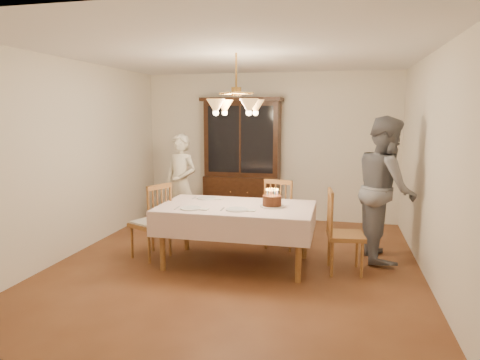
% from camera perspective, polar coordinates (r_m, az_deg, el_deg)
% --- Properties ---
extents(ground, '(5.00, 5.00, 0.00)m').
position_cam_1_polar(ground, '(5.54, -0.48, -11.11)').
color(ground, brown).
rests_on(ground, ground).
extents(room_shell, '(5.00, 5.00, 5.00)m').
position_cam_1_polar(room_shell, '(5.22, -0.50, 5.45)').
color(room_shell, white).
rests_on(room_shell, ground).
extents(dining_table, '(1.90, 1.10, 0.76)m').
position_cam_1_polar(dining_table, '(5.34, -0.49, -4.21)').
color(dining_table, brown).
rests_on(dining_table, ground).
extents(china_hutch, '(1.38, 0.54, 2.16)m').
position_cam_1_polar(china_hutch, '(7.55, 0.32, 2.39)').
color(china_hutch, black).
rests_on(china_hutch, ground).
extents(chair_far_side, '(0.52, 0.50, 1.00)m').
position_cam_1_polar(chair_far_side, '(6.11, 5.61, -4.89)').
color(chair_far_side, brown).
rests_on(chair_far_side, ground).
extents(chair_left_end, '(0.56, 0.57, 1.00)m').
position_cam_1_polar(chair_left_end, '(5.77, -11.79, -5.75)').
color(chair_left_end, brown).
rests_on(chair_left_end, ground).
extents(chair_right_end, '(0.47, 0.49, 1.00)m').
position_cam_1_polar(chair_right_end, '(5.29, 13.75, -7.29)').
color(chair_right_end, brown).
rests_on(chair_right_end, ground).
extents(elderly_woman, '(0.66, 0.53, 1.57)m').
position_cam_1_polar(elderly_woman, '(6.86, -7.90, -0.49)').
color(elderly_woman, '#F3EBCD').
rests_on(elderly_woman, ground).
extents(adult_in_grey, '(0.81, 0.98, 1.87)m').
position_cam_1_polar(adult_in_grey, '(5.83, 18.82, -1.08)').
color(adult_in_grey, slate).
rests_on(adult_in_grey, ground).
extents(birthday_cake, '(0.30, 0.30, 0.22)m').
position_cam_1_polar(birthday_cake, '(5.26, 4.29, -2.85)').
color(birthday_cake, white).
rests_on(birthday_cake, dining_table).
extents(place_setting_near_left, '(0.40, 0.25, 0.02)m').
position_cam_1_polar(place_setting_near_left, '(5.17, -6.47, -3.78)').
color(place_setting_near_left, white).
rests_on(place_setting_near_left, dining_table).
extents(place_setting_near_right, '(0.41, 0.26, 0.02)m').
position_cam_1_polar(place_setting_near_right, '(5.07, -0.29, -3.96)').
color(place_setting_near_right, white).
rests_on(place_setting_near_right, dining_table).
extents(place_setting_far_left, '(0.40, 0.25, 0.02)m').
position_cam_1_polar(place_setting_far_left, '(5.76, -4.36, -2.43)').
color(place_setting_far_left, white).
rests_on(place_setting_far_left, dining_table).
extents(chandelier, '(0.62, 0.62, 0.73)m').
position_cam_1_polar(chandelier, '(5.21, -0.51, 9.80)').
color(chandelier, '#BF8C3F').
rests_on(chandelier, ground).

